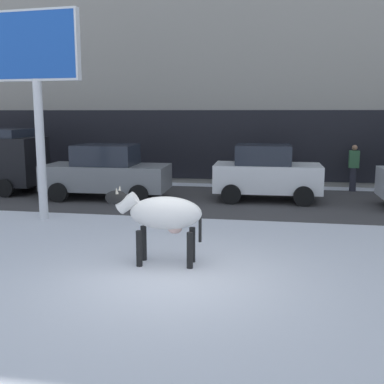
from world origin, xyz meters
name	(u,v)px	position (x,y,z in m)	size (l,w,h in m)	color
ground_plane	(173,278)	(0.00, 0.00, 0.00)	(120.00, 120.00, 0.00)	white
road_strip	(222,200)	(0.00, 7.63, 0.00)	(60.00, 5.60, 0.01)	#423F3F
building_facade	(241,32)	(0.00, 14.35, 6.48)	(44.00, 6.10, 13.00)	gray
cow_holstein	(163,214)	(-0.36, 0.78, 1.00)	(1.91, 0.68, 1.54)	silver
billboard	(36,59)	(-4.56, 4.02, 4.31)	(2.53, 0.40, 5.56)	silver
car_grey_sedan	(106,172)	(-3.94, 7.34, 0.91)	(4.23, 2.05, 1.84)	slate
car_white_hatchback	(266,173)	(1.43, 7.95, 0.93)	(3.53, 1.98, 1.86)	white
pedestrian_by_cars	(244,166)	(0.50, 10.39, 0.88)	(0.36, 0.24, 1.73)	#282833
pedestrian_far_left	(354,168)	(4.58, 10.39, 0.88)	(0.36, 0.24, 1.73)	#282833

